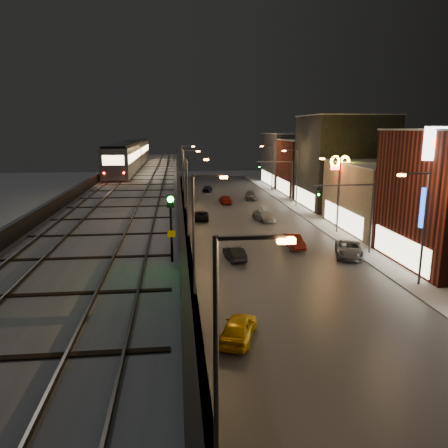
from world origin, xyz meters
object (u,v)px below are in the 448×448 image
car_taxi (239,329)px  car_onc_white (264,216)px  rail_signal (171,215)px  car_onc_dark (349,250)px  car_mid_silver (201,216)px  car_mid_dark (226,200)px  car_onc_red (251,195)px  car_near_white (234,254)px  car_far_white (207,189)px  subway_train (131,154)px  car_onc_silver (294,242)px  sign_citgo (439,163)px

car_taxi → car_onc_white: bearing=-84.7°
rail_signal → car_onc_dark: rail_signal is taller
car_mid_silver → rail_signal: bearing=88.2°
car_mid_dark → car_onc_red: (4.82, 3.76, 0.08)m
rail_signal → car_onc_red: size_ratio=0.66×
car_taxi → car_near_white: (1.86, 15.83, -0.09)m
car_taxi → car_onc_white: size_ratio=0.94×
car_taxi → car_far_white: size_ratio=1.15×
car_onc_red → car_mid_dark: bearing=-136.7°
car_onc_white → car_mid_dark: bearing=89.5°
subway_train → car_onc_silver: 31.03m
car_mid_dark → car_onc_white: (3.54, -14.27, -0.01)m
subway_train → car_mid_dark: (14.62, 4.29, -7.79)m
car_taxi → car_mid_silver: 34.61m
car_far_white → car_onc_silver: (5.97, -42.12, 0.07)m
car_taxi → car_onc_dark: (12.99, 15.63, 0.00)m
car_taxi → sign_citgo: 21.07m
car_onc_silver → subway_train: bearing=126.5°
subway_train → car_near_white: size_ratio=9.62×
car_far_white → car_onc_white: car_onc_white is taller
subway_train → sign_citgo: bearing=-51.6°
car_far_white → car_onc_dark: size_ratio=0.71×
car_onc_dark → car_onc_white: (-4.89, 17.37, -0.07)m
rail_signal → car_onc_white: rail_signal is taller
rail_signal → car_mid_silver: rail_signal is taller
car_mid_dark → car_onc_silver: bearing=98.4°
car_taxi → rail_signal: bearing=75.1°
car_mid_dark → car_onc_dark: 32.74m
subway_train → car_taxi: 44.82m
car_near_white → car_onc_silver: size_ratio=0.91×
car_mid_silver → car_onc_white: car_onc_white is taller
car_onc_silver → car_onc_red: car_onc_red is taller
subway_train → car_mid_dark: subway_train is taller
car_near_white → car_onc_red: car_onc_red is taller
car_onc_silver → car_onc_dark: bearing=-41.6°
car_mid_silver → car_far_white: (2.79, 26.88, 0.01)m
rail_signal → car_far_white: 67.70m
rail_signal → car_taxi: 10.30m
subway_train → car_onc_dark: (23.05, -27.35, -7.72)m
car_mid_silver → car_onc_dark: car_onc_dark is taller
car_mid_dark → car_far_white: bearing=-81.6°
rail_signal → car_onc_silver: bearing=63.9°
subway_train → rail_signal: 48.84m
rail_signal → car_onc_white: 40.99m
car_mid_silver → car_far_white: size_ratio=1.20×
rail_signal → sign_citgo: sign_citgo is taller
subway_train → rail_signal: size_ratio=12.84×
car_mid_silver → car_onc_silver: 17.57m
car_far_white → car_onc_red: 12.50m
car_taxi → car_onc_red: size_ratio=0.97×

